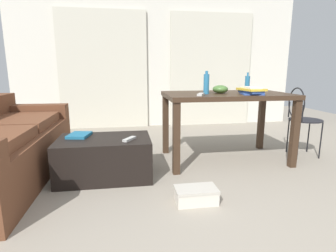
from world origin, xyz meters
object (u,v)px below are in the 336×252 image
object	(u,v)px
wire_chair	(301,114)
bottle_near	(247,84)
book_stack	(251,91)
magazine	(79,135)
tv_remote_on_table	(201,94)
bowl	(220,89)
bottle_far	(206,84)
tv_remote_primary	(129,139)
shoebox	(196,195)
craft_table	(226,102)
coffee_table	(105,158)

from	to	relation	value
wire_chair	bottle_near	xyz separation A→B (m)	(-0.67, 0.11, 0.37)
book_stack	magazine	size ratio (longest dim) A/B	1.30
book_stack	tv_remote_on_table	distance (m)	0.57
bowl	magazine	size ratio (longest dim) A/B	0.71
bottle_far	tv_remote_primary	distance (m)	1.04
tv_remote_primary	bottle_near	bearing A→B (deg)	54.57
wire_chair	shoebox	world-z (taller)	wire_chair
bowl	craft_table	bearing A→B (deg)	12.99
craft_table	bottle_far	distance (m)	0.36
bottle_near	bottle_far	xyz separation A→B (m)	(-0.57, -0.20, 0.01)
bowl	shoebox	size ratio (longest dim) A/B	0.52
shoebox	tv_remote_primary	bearing A→B (deg)	132.70
tv_remote_primary	magazine	world-z (taller)	magazine
wire_chair	shoebox	distance (m)	1.92
bottle_far	shoebox	bearing A→B (deg)	-110.48
bottle_near	tv_remote_primary	world-z (taller)	bottle_near
craft_table	book_stack	size ratio (longest dim) A/B	4.38
tv_remote_on_table	bowl	bearing A→B (deg)	61.84
bottle_near	magazine	distance (m)	2.00
tv_remote_on_table	magazine	distance (m)	1.31
craft_table	tv_remote_primary	bearing A→B (deg)	-158.67
wire_chair	book_stack	bearing A→B (deg)	-164.18
magazine	shoebox	size ratio (longest dim) A/B	0.73
tv_remote_on_table	tv_remote_primary	bearing A→B (deg)	-139.43
book_stack	magazine	xyz separation A→B (m)	(-1.81, 0.00, -0.42)
coffee_table	magazine	xyz separation A→B (m)	(-0.25, 0.11, 0.21)
wire_chair	shoebox	xyz separation A→B (m)	(-1.58, -1.00, -0.46)
coffee_table	shoebox	xyz separation A→B (m)	(0.76, -0.66, -0.14)
bottle_near	shoebox	size ratio (longest dim) A/B	0.68
bottle_near	bottle_far	world-z (taller)	bottle_far
wire_chair	tv_remote_on_table	distance (m)	1.39
bottle_far	tv_remote_on_table	world-z (taller)	bottle_far
wire_chair	magazine	xyz separation A→B (m)	(-2.59, -0.22, -0.11)
craft_table	bottle_near	size ratio (longest dim) A/B	6.09
wire_chair	bottle_far	bearing A→B (deg)	-175.71
shoebox	wire_chair	bearing A→B (deg)	32.27
shoebox	magazine	bearing A→B (deg)	142.39
bottle_near	tv_remote_primary	bearing A→B (deg)	-159.01
craft_table	shoebox	xyz separation A→B (m)	(-0.61, -0.99, -0.63)
magazine	craft_table	bearing A→B (deg)	19.36
craft_table	shoebox	distance (m)	1.32
wire_chair	magazine	size ratio (longest dim) A/B	3.44
shoebox	bottle_far	bearing A→B (deg)	69.52
coffee_table	book_stack	size ratio (longest dim) A/B	2.80
wire_chair	coffee_table	bearing A→B (deg)	-171.91
tv_remote_primary	bowl	bearing A→B (deg)	55.55
wire_chair	bowl	xyz separation A→B (m)	(-1.05, -0.02, 0.31)
book_stack	bottle_far	bearing A→B (deg)	164.87
tv_remote_on_table	shoebox	distance (m)	1.09
craft_table	bottle_near	distance (m)	0.37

